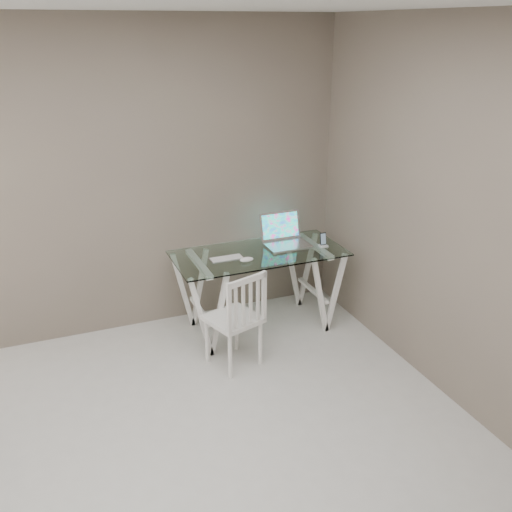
{
  "coord_description": "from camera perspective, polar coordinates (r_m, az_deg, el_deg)",
  "views": [
    {
      "loc": [
        -0.69,
        -2.53,
        2.6
      ],
      "look_at": [
        0.93,
        1.45,
        0.85
      ],
      "focal_mm": 40.0,
      "sensor_mm": 36.0,
      "label": 1
    }
  ],
  "objects": [
    {
      "name": "room",
      "position": [
        2.77,
        -7.87,
        3.34
      ],
      "size": [
        4.5,
        4.52,
        2.71
      ],
      "color": "beige",
      "rests_on": "ground"
    },
    {
      "name": "chair",
      "position": [
        4.53,
        -1.77,
        -6.03
      ],
      "size": [
        0.48,
        0.48,
        0.84
      ],
      "rotation": [
        0.0,
        0.0,
        0.32
      ],
      "color": "white",
      "rests_on": "ground"
    },
    {
      "name": "mouse",
      "position": [
        4.8,
        -0.95,
        -0.35
      ],
      "size": [
        0.12,
        0.07,
        0.04
      ],
      "primitive_type": "ellipsoid",
      "color": "white",
      "rests_on": "desk"
    },
    {
      "name": "desk",
      "position": [
        5.14,
        0.29,
        -3.42
      ],
      "size": [
        1.5,
        0.7,
        0.75
      ],
      "color": "silver",
      "rests_on": "ground"
    },
    {
      "name": "laptop",
      "position": [
        5.18,
        2.85,
        1.93
      ],
      "size": [
        0.39,
        0.34,
        0.27
      ],
      "color": "silver",
      "rests_on": "desk"
    },
    {
      "name": "phone_dock",
      "position": [
        5.15,
        6.74,
        1.32
      ],
      "size": [
        0.07,
        0.07,
        0.13
      ],
      "color": "white",
      "rests_on": "desk"
    },
    {
      "name": "keyboard",
      "position": [
        4.86,
        -2.97,
        -0.25
      ],
      "size": [
        0.29,
        0.13,
        0.01
      ],
      "primitive_type": "cube",
      "color": "silver",
      "rests_on": "desk"
    }
  ]
}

